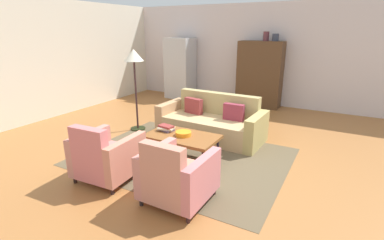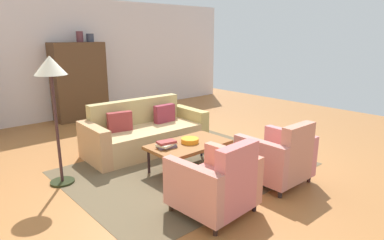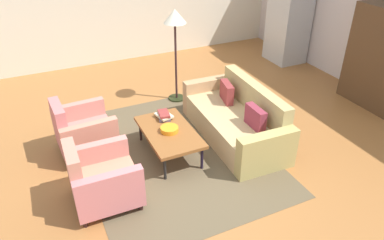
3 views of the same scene
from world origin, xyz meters
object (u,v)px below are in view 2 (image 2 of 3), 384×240
(armchair_left, at_px, (217,185))
(cabinet, at_px, (79,81))
(fruit_bowl, at_px, (190,141))
(coffee_table, at_px, (189,145))
(vase_round, at_px, (90,38))
(armchair_right, at_px, (279,159))
(floor_lamp, at_px, (51,78))
(vase_tall, at_px, (80,37))
(couch, at_px, (144,134))
(book_stack, at_px, (167,144))

(armchair_left, bearing_deg, cabinet, 79.10)
(armchair_left, distance_m, fruit_bowl, 1.33)
(coffee_table, xyz_separation_m, vase_round, (0.46, 4.03, 1.52))
(armchair_right, distance_m, vase_round, 5.42)
(coffee_table, distance_m, floor_lamp, 2.09)
(armchair_right, xyz_separation_m, cabinet, (-0.49, 5.20, 0.56))
(vase_tall, xyz_separation_m, vase_round, (0.25, 0.00, -0.03))
(vase_round, bearing_deg, cabinet, 179.23)
(cabinet, bearing_deg, armchair_left, -97.77)
(coffee_table, relative_size, fruit_bowl, 4.56)
(fruit_bowl, distance_m, vase_tall, 4.29)
(coffee_table, distance_m, vase_round, 4.33)
(coffee_table, bearing_deg, fruit_bowl, -0.00)
(armchair_right, bearing_deg, floor_lamp, 139.24)
(cabinet, relative_size, vase_round, 9.47)
(coffee_table, relative_size, vase_round, 6.31)
(coffee_table, xyz_separation_m, fruit_bowl, (0.02, -0.00, 0.07))
(couch, height_order, floor_lamp, floor_lamp)
(vase_tall, relative_size, vase_round, 1.28)
(cabinet, xyz_separation_m, vase_tall, (0.10, -0.00, 1.02))
(coffee_table, relative_size, cabinet, 0.67)
(cabinet, bearing_deg, vase_round, -0.77)
(armchair_right, bearing_deg, couch, 105.08)
(couch, relative_size, floor_lamp, 1.24)
(couch, xyz_separation_m, fruit_bowl, (0.02, -1.19, 0.16))
(cabinet, distance_m, vase_round, 1.05)
(fruit_bowl, bearing_deg, couch, 91.01)
(coffee_table, bearing_deg, cabinet, 88.39)
(couch, xyz_separation_m, coffee_table, (-0.00, -1.19, 0.09))
(armchair_left, height_order, vase_tall, vase_tall)
(armchair_left, height_order, armchair_right, same)
(cabinet, height_order, vase_tall, vase_tall)
(fruit_bowl, height_order, book_stack, book_stack)
(coffee_table, relative_size, vase_tall, 4.93)
(book_stack, bearing_deg, cabinet, 83.16)
(coffee_table, distance_m, cabinet, 4.07)
(vase_tall, bearing_deg, floor_lamp, -119.41)
(armchair_left, distance_m, book_stack, 1.26)
(couch, height_order, book_stack, couch)
(armchair_left, xyz_separation_m, vase_round, (1.06, 5.19, 1.55))
(vase_tall, distance_m, floor_lamp, 3.74)
(couch, distance_m, coffee_table, 1.19)
(couch, xyz_separation_m, cabinet, (0.11, 2.85, 0.61))
(armchair_right, distance_m, floor_lamp, 3.15)
(coffee_table, relative_size, floor_lamp, 0.70)
(coffee_table, bearing_deg, armchair_right, -62.82)
(armchair_right, distance_m, fruit_bowl, 1.30)
(floor_lamp, bearing_deg, couch, 13.62)
(coffee_table, relative_size, armchair_left, 1.36)
(armchair_right, height_order, vase_round, vase_round)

